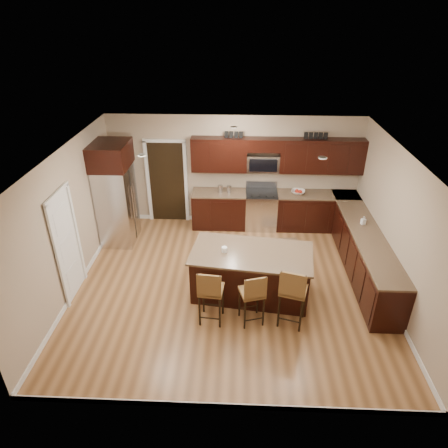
{
  "coord_description": "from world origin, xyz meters",
  "views": [
    {
      "loc": [
        0.15,
        -6.33,
        4.9
      ],
      "look_at": [
        -0.14,
        0.4,
        1.18
      ],
      "focal_mm": 32.0,
      "sensor_mm": 36.0,
      "label": 1
    }
  ],
  "objects_px": {
    "stool_left": "(210,291)",
    "stool_mid": "(253,294)",
    "island": "(251,274)",
    "range": "(261,209)",
    "stool_right": "(293,291)",
    "refrigerator": "(116,193)"
  },
  "relations": [
    {
      "from": "stool_mid",
      "to": "refrigerator",
      "type": "height_order",
      "value": "refrigerator"
    },
    {
      "from": "island",
      "to": "stool_right",
      "type": "relative_size",
      "value": 2.01
    },
    {
      "from": "island",
      "to": "stool_mid",
      "type": "xyz_separation_m",
      "value": [
        0.02,
        -0.84,
        0.21
      ]
    },
    {
      "from": "range",
      "to": "stool_mid",
      "type": "bearing_deg",
      "value": -94.44
    },
    {
      "from": "stool_left",
      "to": "stool_right",
      "type": "bearing_deg",
      "value": 5.54
    },
    {
      "from": "range",
      "to": "refrigerator",
      "type": "height_order",
      "value": "refrigerator"
    },
    {
      "from": "stool_left",
      "to": "stool_right",
      "type": "relative_size",
      "value": 0.93
    },
    {
      "from": "island",
      "to": "stool_left",
      "type": "distance_m",
      "value": 1.12
    },
    {
      "from": "stool_left",
      "to": "stool_mid",
      "type": "distance_m",
      "value": 0.72
    },
    {
      "from": "stool_mid",
      "to": "stool_right",
      "type": "xyz_separation_m",
      "value": [
        0.66,
        -0.01,
        0.08
      ]
    },
    {
      "from": "range",
      "to": "stool_left",
      "type": "distance_m",
      "value": 3.63
    },
    {
      "from": "island",
      "to": "stool_left",
      "type": "height_order",
      "value": "stool_left"
    },
    {
      "from": "stool_mid",
      "to": "stool_right",
      "type": "relative_size",
      "value": 0.89
    },
    {
      "from": "stool_left",
      "to": "refrigerator",
      "type": "xyz_separation_m",
      "value": [
        -2.31,
        2.71,
        0.53
      ]
    },
    {
      "from": "range",
      "to": "stool_mid",
      "type": "xyz_separation_m",
      "value": [
        -0.27,
        -3.48,
        0.17
      ]
    },
    {
      "from": "island",
      "to": "stool_mid",
      "type": "height_order",
      "value": "stool_mid"
    },
    {
      "from": "stool_mid",
      "to": "stool_right",
      "type": "distance_m",
      "value": 0.66
    },
    {
      "from": "stool_right",
      "to": "refrigerator",
      "type": "distance_m",
      "value": 4.6
    },
    {
      "from": "stool_left",
      "to": "stool_mid",
      "type": "height_order",
      "value": "stool_left"
    },
    {
      "from": "refrigerator",
      "to": "island",
      "type": "bearing_deg",
      "value": -31.78
    },
    {
      "from": "range",
      "to": "refrigerator",
      "type": "relative_size",
      "value": 0.47
    },
    {
      "from": "island",
      "to": "stool_left",
      "type": "xyz_separation_m",
      "value": [
        -0.7,
        -0.84,
        0.25
      ]
    }
  ]
}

